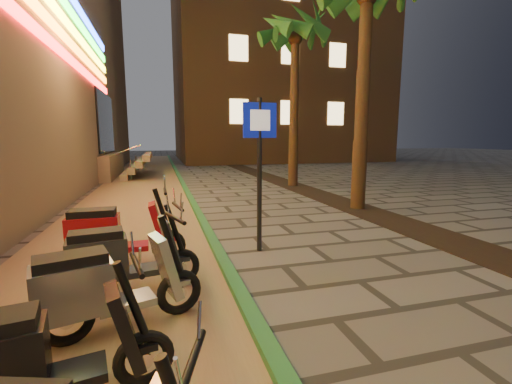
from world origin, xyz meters
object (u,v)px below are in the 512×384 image
object	(u,v)px
scooter_6	(34,359)
scooter_9	(113,234)
pedestrian_sign	(260,154)
scooter_8	(120,258)
scooter_7	(102,288)

from	to	relation	value
scooter_6	scooter_9	xyz separation A→B (m)	(0.15, 2.99, 0.06)
scooter_6	scooter_9	size ratio (longest dim) A/B	0.89
pedestrian_sign	scooter_8	distance (m)	2.79
scooter_7	pedestrian_sign	bearing A→B (deg)	26.29
scooter_7	scooter_9	world-z (taller)	scooter_9
scooter_6	scooter_8	distance (m)	1.97
scooter_8	pedestrian_sign	bearing A→B (deg)	19.98
scooter_9	scooter_8	bearing A→B (deg)	-79.55
pedestrian_sign	scooter_7	xyz separation A→B (m)	(-2.26, -2.13, -1.21)
scooter_6	scooter_8	bearing A→B (deg)	68.28
scooter_7	scooter_9	bearing A→B (deg)	76.93
scooter_6	pedestrian_sign	bearing A→B (deg)	39.84
pedestrian_sign	scooter_6	bearing A→B (deg)	-130.12
scooter_8	scooter_9	distance (m)	1.07
pedestrian_sign	scooter_6	size ratio (longest dim) A/B	1.73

